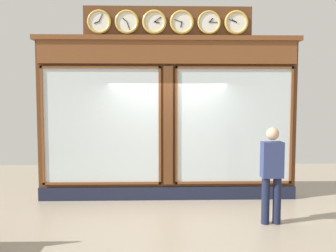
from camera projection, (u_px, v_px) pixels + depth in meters
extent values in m
cube|color=#5B3319|center=(168.00, 121.00, 7.89)|extent=(5.53, 0.30, 3.39)
cube|color=#191E33|center=(168.00, 193.00, 7.84)|extent=(5.53, 0.08, 0.28)
cube|color=brown|center=(168.00, 52.00, 7.59)|extent=(5.42, 0.08, 0.48)
cube|color=brown|center=(168.00, 38.00, 7.59)|extent=(5.65, 0.20, 0.10)
cube|color=silver|center=(234.00, 126.00, 7.77)|extent=(2.42, 0.02, 2.41)
cube|color=brown|center=(235.00, 68.00, 7.66)|extent=(2.52, 0.04, 0.05)
cube|color=brown|center=(233.00, 182.00, 7.85)|extent=(2.52, 0.04, 0.05)
cube|color=brown|center=(291.00, 126.00, 7.79)|extent=(0.05, 0.04, 2.51)
cube|color=brown|center=(176.00, 126.00, 7.72)|extent=(0.05, 0.04, 2.51)
cube|color=silver|center=(102.00, 126.00, 7.70)|extent=(2.42, 0.02, 2.41)
cube|color=brown|center=(101.00, 67.00, 7.58)|extent=(2.52, 0.04, 0.05)
cube|color=brown|center=(102.00, 183.00, 7.77)|extent=(2.52, 0.04, 0.05)
cube|color=brown|center=(43.00, 126.00, 7.64)|extent=(0.05, 0.04, 2.51)
cube|color=brown|center=(160.00, 126.00, 7.71)|extent=(0.05, 0.04, 2.51)
cube|color=#5B3319|center=(168.00, 126.00, 7.72)|extent=(0.20, 0.10, 2.51)
cube|color=#5B3319|center=(168.00, 23.00, 7.61)|extent=(3.52, 0.06, 0.68)
cylinder|color=white|center=(236.00, 22.00, 7.56)|extent=(0.40, 0.02, 0.40)
torus|color=gold|center=(236.00, 22.00, 7.56)|extent=(0.50, 0.06, 0.50)
cube|color=black|center=(234.00, 21.00, 7.55)|extent=(0.10, 0.01, 0.07)
cube|color=black|center=(233.00, 21.00, 7.55)|extent=(0.16, 0.01, 0.07)
sphere|color=black|center=(237.00, 22.00, 7.55)|extent=(0.02, 0.02, 0.02)
cylinder|color=white|center=(209.00, 22.00, 7.55)|extent=(0.40, 0.02, 0.40)
torus|color=gold|center=(209.00, 22.00, 7.55)|extent=(0.49, 0.05, 0.49)
cube|color=black|center=(211.00, 20.00, 7.53)|extent=(0.09, 0.01, 0.09)
cube|color=black|center=(213.00, 22.00, 7.54)|extent=(0.17, 0.01, 0.01)
sphere|color=black|center=(209.00, 22.00, 7.53)|extent=(0.02, 0.02, 0.02)
cylinder|color=white|center=(182.00, 22.00, 7.53)|extent=(0.40, 0.02, 0.40)
torus|color=gold|center=(182.00, 22.00, 7.53)|extent=(0.50, 0.06, 0.50)
cube|color=black|center=(181.00, 25.00, 7.52)|extent=(0.04, 0.01, 0.11)
cube|color=black|center=(178.00, 21.00, 7.51)|extent=(0.17, 0.01, 0.06)
sphere|color=black|center=(182.00, 22.00, 7.52)|extent=(0.02, 0.02, 0.02)
cylinder|color=white|center=(154.00, 22.00, 7.52)|extent=(0.40, 0.02, 0.40)
torus|color=gold|center=(154.00, 22.00, 7.51)|extent=(0.50, 0.06, 0.50)
cube|color=black|center=(157.00, 22.00, 7.51)|extent=(0.11, 0.01, 0.04)
cube|color=black|center=(158.00, 19.00, 7.50)|extent=(0.15, 0.01, 0.11)
sphere|color=black|center=(154.00, 22.00, 7.50)|extent=(0.02, 0.02, 0.02)
cylinder|color=white|center=(127.00, 22.00, 7.50)|extent=(0.40, 0.02, 0.40)
torus|color=gold|center=(127.00, 22.00, 7.50)|extent=(0.49, 0.06, 0.49)
cube|color=black|center=(125.00, 20.00, 7.48)|extent=(0.09, 0.01, 0.08)
cube|color=black|center=(128.00, 26.00, 7.49)|extent=(0.07, 0.01, 0.16)
sphere|color=black|center=(127.00, 22.00, 7.48)|extent=(0.02, 0.02, 0.02)
cylinder|color=white|center=(99.00, 22.00, 7.49)|extent=(0.40, 0.02, 0.40)
torus|color=gold|center=(99.00, 22.00, 7.48)|extent=(0.49, 0.05, 0.49)
cube|color=black|center=(96.00, 22.00, 7.47)|extent=(0.11, 0.01, 0.06)
cube|color=black|center=(101.00, 18.00, 7.47)|extent=(0.08, 0.01, 0.16)
sphere|color=black|center=(99.00, 21.00, 7.47)|extent=(0.02, 0.02, 0.02)
cylinder|color=#191E38|center=(266.00, 201.00, 6.32)|extent=(0.14, 0.14, 0.82)
cylinder|color=#191E38|center=(277.00, 201.00, 6.33)|extent=(0.14, 0.14, 0.82)
cube|color=navy|center=(272.00, 160.00, 6.27)|extent=(0.36, 0.22, 0.62)
sphere|color=tan|center=(273.00, 134.00, 6.24)|extent=(0.22, 0.22, 0.22)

